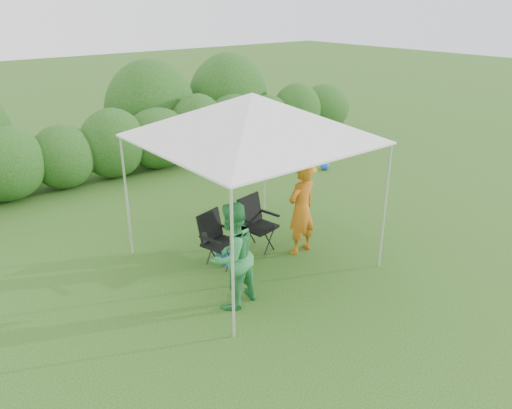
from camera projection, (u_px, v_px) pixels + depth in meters
ground at (271, 271)px, 8.17m from camera, size 70.00×70.00×0.00m
hedge at (118, 144)px, 12.26m from camera, size 16.38×1.53×1.80m
canopy at (252, 117)px, 7.60m from camera, size 3.10×3.10×2.83m
chair_right at (256, 220)px, 8.76m from camera, size 0.66×0.62×0.95m
chair_left at (216, 236)px, 8.21m from camera, size 0.66×0.62×0.91m
man at (301, 209)px, 8.51m from camera, size 0.61×0.42×1.61m
woman at (232, 256)px, 6.99m from camera, size 0.87×0.74×1.59m
cooler at (229, 252)px, 8.44m from camera, size 0.40×0.31×0.32m
bottle at (233, 236)px, 8.33m from camera, size 0.07×0.07×0.28m
lawn_toy at (315, 165)px, 12.93m from camera, size 0.58×0.48×0.29m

